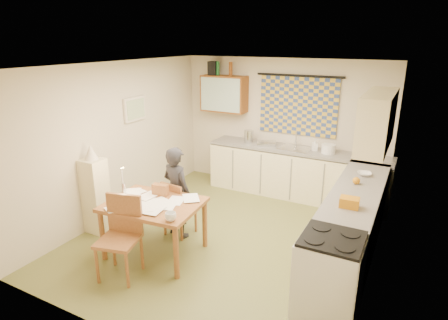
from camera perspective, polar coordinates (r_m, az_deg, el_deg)
The scene contains 44 objects.
floor at distance 5.73m, azimuth 0.53°, elevation -11.67°, with size 4.00×4.50×0.02m, color brown.
ceiling at distance 4.99m, azimuth 0.62°, elevation 14.36°, with size 4.00×4.50×0.02m, color white.
wall_back at distance 7.24m, azimuth 8.82°, elevation 5.22°, with size 4.00×0.02×2.50m, color beige.
wall_front at distance 3.52m, azimuth -16.78°, elevation -9.50°, with size 4.00×0.02×2.50m, color beige.
wall_left at distance 6.36m, azimuth -15.77°, elevation 2.97°, with size 0.02×4.50×2.50m, color beige.
wall_right at distance 4.71m, azimuth 22.90°, elevation -3.05°, with size 0.02×4.50×2.50m, color beige.
window_blind at distance 7.04m, azimuth 11.19°, elevation 8.05°, with size 1.45×0.03×1.05m, color navy.
curtain_rod at distance 6.94m, azimuth 11.42°, elevation 12.49°, with size 0.04×0.04×1.60m, color black.
wall_cabinet at distance 7.43m, azimuth 0.03°, elevation 10.07°, with size 0.90×0.34×0.70m, color #60300D.
wall_cabinet_glass at distance 7.28m, azimuth -0.60°, elevation 9.90°, with size 0.84×0.02×0.64m, color #99B2A5.
upper_cabinet_right at distance 5.09m, azimuth 22.35°, elevation 5.59°, with size 0.34×1.30×0.70m, color beige.
framed_print at distance 6.53m, azimuth -13.45°, elevation 7.58°, with size 0.04×0.50×0.40m, color beige.
print_canvas at distance 6.51m, azimuth -13.28°, elevation 7.57°, with size 0.01×0.42×0.32m, color beige.
counter_back at distance 7.06m, azimuth 10.88°, elevation -2.00°, with size 3.30×0.62×0.92m.
counter_right at distance 5.33m, azimuth 18.86°, elevation -9.50°, with size 0.62×2.95×0.92m.
stove at distance 4.16m, azimuth 15.62°, elevation -17.07°, with size 0.62×0.62×0.96m.
sink at distance 6.93m, azimuth 10.76°, elevation 1.38°, with size 0.55×0.45×0.10m, color silver.
tap at distance 7.07m, azimuth 10.92°, elevation 3.20°, with size 0.03×0.03×0.28m, color silver.
dish_rack at distance 7.09m, azimuth 6.50°, elevation 2.54°, with size 0.35×0.30×0.06m, color silver.
kettle at distance 7.20m, azimuth 3.80°, elevation 3.61°, with size 0.18×0.18×0.24m, color silver.
mixing_bowl at distance 6.76m, azimuth 15.63°, elevation 1.66°, with size 0.24×0.24×0.16m, color white.
soap_bottle at distance 6.86m, azimuth 13.68°, elevation 2.23°, with size 0.12×0.12×0.20m, color white.
bowl at distance 5.84m, azimuth 20.61°, elevation -1.99°, with size 0.24×0.24×0.05m, color white.
orange_bag at distance 4.70m, azimuth 18.56°, elevation -6.15°, with size 0.22×0.16×0.12m, color #C4790F.
fruit_orange at distance 5.45m, azimuth 19.52°, elevation -2.99°, with size 0.10×0.10×0.10m, color #C4790F.
speaker at distance 7.49m, azimuth -1.68°, elevation 13.82°, with size 0.16×0.20×0.26m, color black.
bottle_green at distance 7.44m, azimuth -0.97°, elevation 13.80°, with size 0.07×0.07×0.26m, color #195926.
bottle_brown at distance 7.31m, azimuth 1.02°, elevation 13.72°, with size 0.07×0.07×0.26m, color #60300D.
dining_table at distance 5.25m, azimuth -10.46°, elevation -10.12°, with size 1.31×1.04×0.75m.
chair_far at distance 5.73m, azimuth -6.80°, elevation -8.71°, with size 0.43×0.43×0.85m.
chair_near at distance 4.92m, azimuth -15.51°, elevation -13.44°, with size 0.56×0.56×1.02m.
person at distance 5.53m, azimuth -7.21°, elevation -4.91°, with size 0.56×0.43×1.38m, color black.
shelf_stand at distance 5.96m, azimuth -18.95°, elevation -5.20°, with size 0.32×0.30×1.16m, color beige.
lampshade at distance 5.73m, azimuth -19.64°, elevation 1.13°, with size 0.20×0.20×0.22m, color beige.
letter_rack at distance 5.28m, azimuth -9.66°, elevation -4.49°, with size 0.22×0.10×0.16m, color brown.
mug at distance 4.56m, azimuth -8.14°, elevation -8.54°, with size 0.14×0.14×0.11m, color white.
magazine at distance 5.16m, azimuth -16.42°, elevation -6.33°, with size 0.26×0.32×0.03m, color maroon.
book at distance 5.20m, azimuth -14.86°, elevation -6.07°, with size 0.18×0.24×0.02m, color #C4790F.
orange_box at distance 5.02m, azimuth -15.02°, elevation -6.83°, with size 0.12×0.08×0.04m, color #C4790F.
eyeglasses at distance 4.80m, azimuth -11.37°, elevation -7.94°, with size 0.13×0.04×0.02m, color black.
candle_holder at distance 5.38m, azimuth -15.02°, elevation -4.30°, with size 0.06×0.06×0.18m, color silver.
candle at distance 5.31m, azimuth -15.29°, elevation -2.34°, with size 0.02×0.02×0.22m, color white.
candle_flame at distance 5.24m, azimuth -15.09°, elevation -1.17°, with size 0.02×0.02×0.02m, color #FFCC66.
papers at distance 5.13m, azimuth -11.85°, elevation -6.13°, with size 1.17×1.06×0.02m.
Camera 1 is at (2.27, -4.43, 2.83)m, focal length 30.00 mm.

